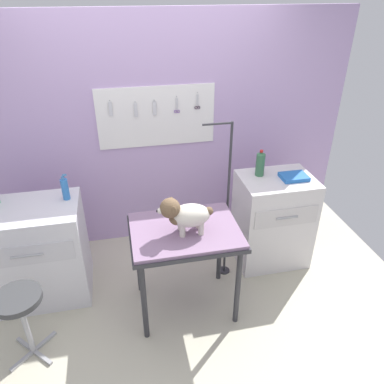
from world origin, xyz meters
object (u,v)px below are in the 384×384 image
counter_left (38,253)px  soda_bottle (260,164)px  cabinet_right (272,220)px  stool (20,307)px  grooming_arm (226,210)px  grooming_table (185,238)px  dog (185,214)px

counter_left → soda_bottle: soda_bottle is taller
cabinet_right → stool: 2.30m
soda_bottle → stool: bearing=-158.9°
counter_left → grooming_arm: bearing=-2.7°
grooming_table → counter_left: 1.31m
cabinet_right → counter_left: bearing=-178.9°
dog → cabinet_right: bearing=27.5°
grooming_table → stool: (-1.24, -0.23, -0.24)m
grooming_table → soda_bottle: bearing=34.4°
grooming_table → counter_left: size_ratio=0.95×
dog → soda_bottle: soda_bottle is taller
stool → grooming_arm: bearing=18.9°
grooming_table → counter_left: counter_left is taller
grooming_arm → soda_bottle: bearing=30.1°
stool → dog: bearing=8.6°
dog → stool: bearing=-171.4°
cabinet_right → stool: (-2.20, -0.69, 0.03)m
grooming_table → stool: 1.28m
grooming_table → cabinet_right: (0.96, 0.46, -0.27)m
grooming_arm → dog: grooming_arm is taller
counter_left → soda_bottle: size_ratio=3.60×
grooming_table → stool: size_ratio=1.46×
cabinet_right → soda_bottle: soda_bottle is taller
cabinet_right → soda_bottle: bearing=145.6°
cabinet_right → stool: size_ratio=1.55×
dog → stool: (-1.23, -0.19, -0.50)m
dog → counter_left: size_ratio=0.47×
cabinet_right → stool: bearing=-162.5°
grooming_table → grooming_arm: 0.56m
counter_left → stool: (-0.03, -0.65, 0.03)m
counter_left → cabinet_right: (2.17, 0.04, 0.01)m
grooming_table → grooming_arm: (0.44, 0.34, -0.01)m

